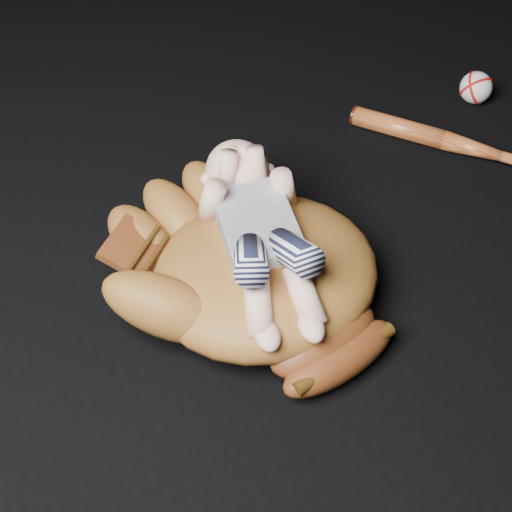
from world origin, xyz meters
name	(u,v)px	position (x,y,z in m)	size (l,w,h in m)	color
baseball_glove	(265,265)	(-0.18, -0.08, 0.08)	(0.44, 0.50, 0.16)	brown
newborn_baby	(262,234)	(-0.18, -0.07, 0.14)	(0.18, 0.39, 0.16)	#F3B59C
baseball_bat	(456,144)	(0.32, 0.10, 0.02)	(0.04, 0.41, 0.04)	#AB4B21
baseball	(476,88)	(0.46, 0.22, 0.03)	(0.07, 0.07, 0.07)	white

